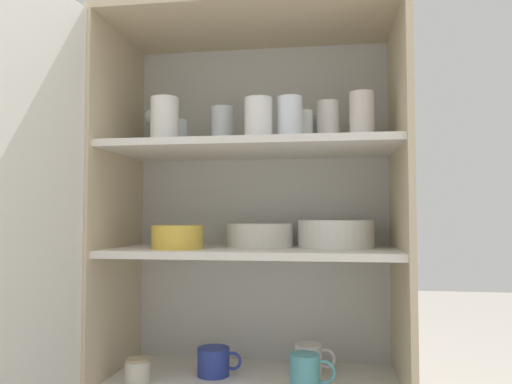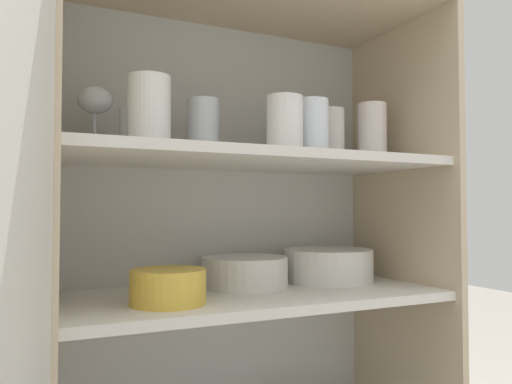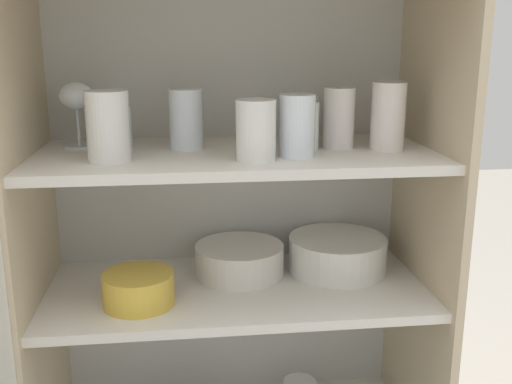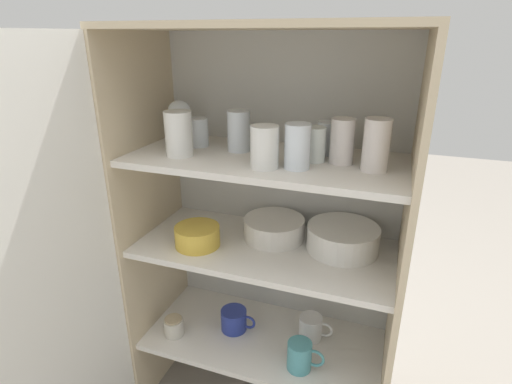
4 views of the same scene
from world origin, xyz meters
The scene contains 18 objects.
cupboard_back_panel centered at (0.00, 0.38, 0.65)m, with size 0.85×0.02×1.30m, color silver.
cupboard_side_left centered at (-0.42, 0.19, 0.65)m, with size 0.02×0.41×1.30m, color #CCB793.
cupboard_side_right centered at (0.42, 0.19, 0.65)m, with size 0.02×0.41×1.30m, color #CCB793.
shelf_board_middle centered at (0.00, 0.19, 0.64)m, with size 0.82×0.38×0.02m, color silver.
shelf_board_upper centered at (0.00, 0.19, 0.94)m, with size 0.82×0.38×0.02m, color silver.
tumbler_glass_0 centered at (0.31, 0.16, 1.02)m, with size 0.07×0.07×0.14m.
tumbler_glass_1 centered at (0.03, 0.09, 1.01)m, with size 0.08×0.08×0.12m.
tumbler_glass_2 centered at (-0.25, 0.12, 1.02)m, with size 0.08×0.08×0.13m.
tumbler_glass_3 centered at (0.17, 0.28, 1.00)m, with size 0.06×0.06×0.10m.
tumbler_glass_4 centered at (-0.10, 0.23, 1.01)m, with size 0.07×0.07×0.12m.
tumbler_glass_5 centered at (0.15, 0.20, 1.00)m, with size 0.06×0.06×0.10m.
tumbler_glass_6 centered at (-0.25, 0.24, 1.00)m, with size 0.07×0.07×0.09m.
tumbler_glass_7 centered at (0.11, 0.12, 1.01)m, with size 0.07×0.07×0.12m.
tumbler_glass_8 centered at (0.22, 0.20, 1.02)m, with size 0.07×0.07×0.13m.
wine_glass_0 centered at (-0.33, 0.27, 1.05)m, with size 0.07×0.07×0.14m.
plate_stack_white centered at (0.24, 0.25, 0.69)m, with size 0.23×0.23×0.08m.
mixing_bowl_large centered at (0.01, 0.25, 0.69)m, with size 0.20×0.20×0.07m.
serving_bowl_small centered at (-0.21, 0.12, 0.69)m, with size 0.15×0.15×0.07m.
Camera 3 is at (-0.10, -1.03, 1.18)m, focal length 42.00 mm.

